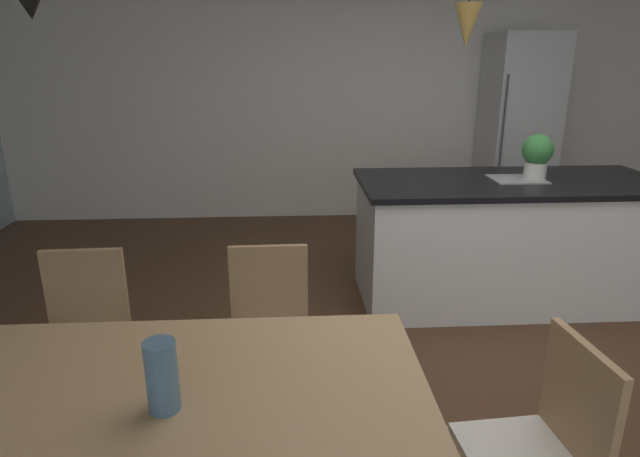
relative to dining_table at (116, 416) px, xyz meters
The scene contains 11 objects.
ground_plane 2.10m from the dining_table, 38.16° to the left, with size 10.00×8.40×0.04m, color #4C301E.
wall_back_kitchen 4.79m from the dining_table, 70.87° to the left, with size 10.00×0.12×2.70m, color white.
dining_table is the anchor object (origin of this frame).
chair_kitchen_end 1.35m from the dining_table, ahead, with size 0.43×0.43×0.87m.
chair_far_right 1.00m from the dining_table, 63.41° to the left, with size 0.40×0.40×0.87m.
chair_far_left 1.00m from the dining_table, 116.68° to the left, with size 0.41×0.41×0.87m.
kitchen_island 3.05m from the dining_table, 45.88° to the left, with size 2.15×0.95×0.91m.
refrigerator 5.04m from the dining_table, 54.27° to the left, with size 0.67×0.67×1.96m.
pendant_over_island_main 3.03m from the dining_table, 52.11° to the left, with size 0.17×0.17×0.91m.
potted_plant_on_island 3.18m from the dining_table, 43.92° to the left, with size 0.21×0.21×0.32m.
vase_on_dining_table 0.25m from the dining_table, 19.55° to the right, with size 0.09×0.09×0.22m.
Camera 1 is at (-1.01, -2.63, 1.73)m, focal length 30.06 mm.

